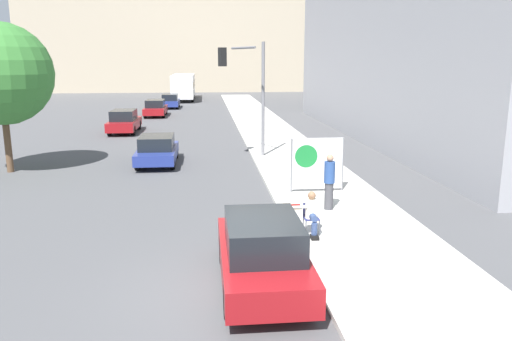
# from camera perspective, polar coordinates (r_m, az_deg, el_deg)

# --- Properties ---
(ground_plane) EXTENTS (160.00, 160.00, 0.00)m
(ground_plane) POSITION_cam_1_polar(r_m,az_deg,el_deg) (10.64, -2.65, -13.96)
(ground_plane) COLOR #4F4F51
(sidewalk_curb) EXTENTS (3.88, 90.00, 0.13)m
(sidewalk_curb) POSITION_cam_1_polar(r_m,az_deg,el_deg) (25.31, 3.84, 1.78)
(sidewalk_curb) COLOR beige
(sidewalk_curb) RESTS_ON ground_plane
(building_backdrop_right) EXTENTS (10.00, 32.00, 13.06)m
(building_backdrop_right) POSITION_cam_1_polar(r_m,az_deg,el_deg) (33.50, 19.89, 14.80)
(building_backdrop_right) COLOR #99999E
(building_backdrop_right) RESTS_ON ground_plane
(seated_protester) EXTENTS (0.99, 0.77, 1.18)m
(seated_protester) POSITION_cam_1_polar(r_m,az_deg,el_deg) (13.50, 6.33, -4.75)
(seated_protester) COLOR #474C56
(seated_protester) RESTS_ON sidewalk_curb
(jogger_on_sidewalk) EXTENTS (0.34, 0.34, 1.76)m
(jogger_on_sidewalk) POSITION_cam_1_polar(r_m,az_deg,el_deg) (15.78, 8.38, -1.25)
(jogger_on_sidewalk) COLOR #424247
(jogger_on_sidewalk) RESTS_ON sidewalk_curb
(protest_banner) EXTENTS (1.92, 0.06, 1.94)m
(protest_banner) POSITION_cam_1_polar(r_m,az_deg,el_deg) (17.87, 6.96, 0.80)
(protest_banner) COLOR slate
(protest_banner) RESTS_ON sidewalk_curb
(traffic_light_pole) EXTENTS (2.26, 2.03, 5.49)m
(traffic_light_pole) POSITION_cam_1_polar(r_m,az_deg,el_deg) (23.98, -0.90, 10.20)
(traffic_light_pole) COLOR slate
(traffic_light_pole) RESTS_ON sidewalk_curb
(parked_car_curbside) EXTENTS (1.75, 4.23, 1.54)m
(parked_car_curbside) POSITION_cam_1_polar(r_m,az_deg,el_deg) (10.69, 0.74, -9.36)
(parked_car_curbside) COLOR maroon
(parked_car_curbside) RESTS_ON ground_plane
(car_on_road_nearest) EXTENTS (1.75, 4.17, 1.36)m
(car_on_road_nearest) POSITION_cam_1_polar(r_m,az_deg,el_deg) (23.66, -11.22, 2.34)
(car_on_road_nearest) COLOR navy
(car_on_road_nearest) RESTS_ON ground_plane
(car_on_road_midblock) EXTENTS (1.74, 4.68, 1.53)m
(car_on_road_midblock) POSITION_cam_1_polar(r_m,az_deg,el_deg) (34.79, -14.83, 5.46)
(car_on_road_midblock) COLOR maroon
(car_on_road_midblock) RESTS_ON ground_plane
(car_on_road_distant) EXTENTS (1.76, 4.78, 1.44)m
(car_on_road_distant) POSITION_cam_1_polar(r_m,az_deg,el_deg) (44.61, -11.41, 7.03)
(car_on_road_distant) COLOR maroon
(car_on_road_distant) RESTS_ON ground_plane
(car_on_road_far_lane) EXTENTS (1.76, 4.49, 1.42)m
(car_on_road_far_lane) POSITION_cam_1_polar(r_m,az_deg,el_deg) (52.21, -9.77, 7.83)
(car_on_road_far_lane) COLOR navy
(car_on_road_far_lane) RESTS_ON ground_plane
(city_bus_on_road) EXTENTS (2.55, 11.65, 3.09)m
(city_bus_on_road) POSITION_cam_1_polar(r_m,az_deg,el_deg) (63.05, -8.27, 9.62)
(city_bus_on_road) COLOR silver
(city_bus_on_road) RESTS_ON ground_plane
(street_tree_near_curb) EXTENTS (4.29, 4.29, 6.34)m
(street_tree_near_curb) POSITION_cam_1_polar(r_m,az_deg,el_deg) (23.75, -27.19, 9.78)
(street_tree_near_curb) COLOR brown
(street_tree_near_curb) RESTS_ON ground_plane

